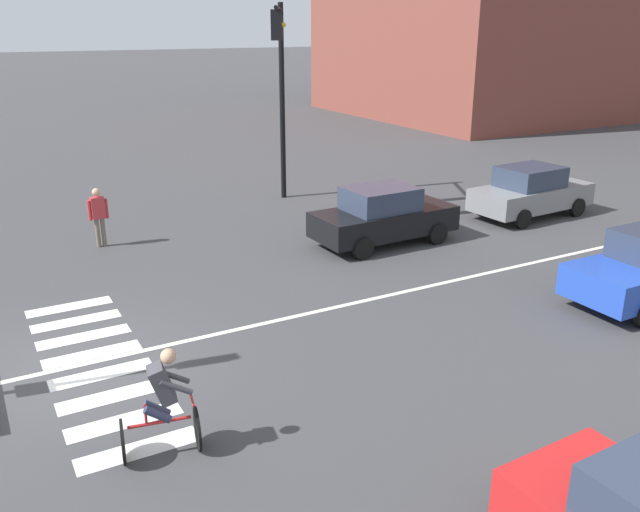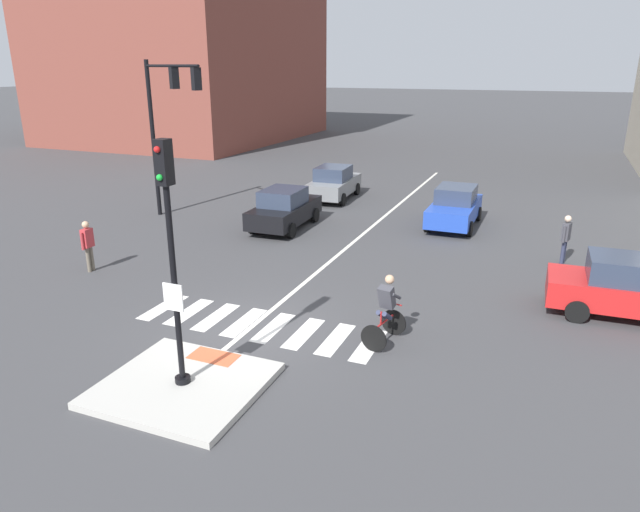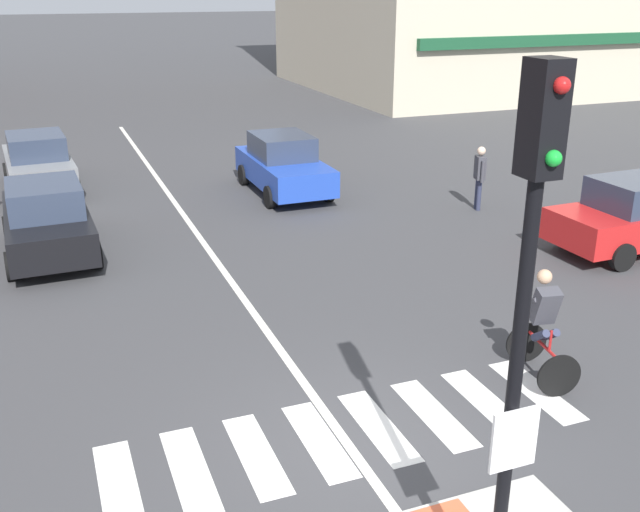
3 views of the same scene
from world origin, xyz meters
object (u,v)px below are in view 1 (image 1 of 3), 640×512
Objects in this scene: car_grey_westbound_distant at (531,192)px; car_black_westbound_far at (383,216)px; pedestrian_at_curb_left at (98,213)px; cyclist at (162,402)px; traffic_light_mast at (280,69)px.

car_grey_westbound_distant and car_black_westbound_far have the same top height.
cyclist is at bearing -6.58° from pedestrian_at_curb_left.
traffic_light_mast reaches higher than car_black_westbound_far.
pedestrian_at_curb_left is at bearing 173.42° from cyclist.
traffic_light_mast is at bearing -171.28° from car_black_westbound_far.
pedestrian_at_curb_left is at bearing -105.40° from car_grey_westbound_distant.
car_grey_westbound_distant is (4.88, 6.48, -3.72)m from traffic_light_mast.
traffic_light_mast is 14.26m from cyclist.
cyclist is 1.01× the size of pedestrian_at_curb_left.
pedestrian_at_curb_left is (-3.57, -7.05, 0.17)m from car_black_westbound_far.
car_black_westbound_far is at bearing 128.95° from cyclist.
cyclist is at bearing -64.36° from car_grey_westbound_distant.
traffic_light_mast is at bearing -126.96° from car_grey_westbound_distant.
traffic_light_mast is 1.58× the size of car_black_westbound_far.
pedestrian_at_curb_left is at bearing -116.82° from car_black_westbound_far.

